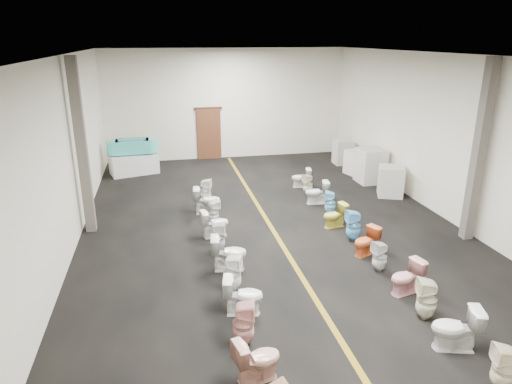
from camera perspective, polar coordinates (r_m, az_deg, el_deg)
The scene contains 39 objects.
floor at distance 12.27m, azimuth 2.12°, elevation -4.76°, with size 16.00×16.00×0.00m, color black.
ceiling at distance 11.26m, azimuth 2.40°, elevation 16.73°, with size 16.00×16.00×0.00m, color black.
wall_back at distance 19.29m, azimuth -3.64°, elevation 10.87°, with size 10.00×10.00×0.00m, color beige.
wall_front at distance 4.81m, azimuth 27.25°, elevation -17.09°, with size 10.00×10.00×0.00m, color beige.
wall_left at distance 11.44m, azimuth -22.89°, elevation 3.90°, with size 16.00×16.00×0.00m, color beige.
wall_right at distance 13.65m, azimuth 23.19°, elevation 6.08°, with size 16.00×16.00×0.00m, color beige.
aisle_stripe at distance 12.27m, azimuth 2.12°, elevation -4.75°, with size 0.12×15.60×0.01m, color #856613.
back_door at distance 19.34m, azimuth -5.90°, elevation 7.22°, with size 1.00×0.10×2.10m, color #562D19.
door_frame at distance 19.16m, azimuth -6.01°, elevation 10.36°, with size 1.15×0.08×0.10m, color #331C11.
column_left at distance 12.36m, azimuth -20.96°, elevation 5.15°, with size 0.25×0.25×4.50m, color #59544C.
column_right at distance 12.33m, azimuth 26.11°, elevation 4.44°, with size 0.25×0.25×4.50m, color #59544C.
display_table at distance 17.78m, azimuth -15.00°, elevation 3.42°, with size 1.71×0.85×0.76m, color silver.
bathtub at distance 17.62m, azimuth -15.18°, elevation 5.58°, with size 1.86×0.71×0.55m.
appliance_crate_a at distance 15.35m, azimuth 16.49°, elevation 1.30°, with size 0.76×0.76×0.98m, color beige.
appliance_crate_b at distance 16.59m, azimuth 14.14°, elevation 3.21°, with size 0.88×0.88×1.21m, color beige.
appliance_crate_c at distance 17.52m, azimuth 12.67°, elevation 3.63°, with size 0.80×0.80×0.91m, color silver.
appliance_crate_d at distance 18.86m, azimuth 10.80°, elevation 4.94°, with size 0.69×0.69×0.98m, color beige.
toilet_left_2 at distance 7.21m, azimuth 0.18°, elevation -20.21°, with size 0.41×0.71×0.73m, color #D89A86.
toilet_left_3 at distance 7.87m, azimuth -1.57°, elevation -16.11°, with size 0.36×0.37×0.81m, color #ECAAA4.
toilet_left_4 at distance 8.65m, azimuth -1.62°, elevation -12.81°, with size 0.42×0.73×0.75m, color white.
toilet_left_5 at distance 9.33m, azimuth -2.96°, elevation -10.09°, with size 0.36×0.37×0.81m, color white.
toilet_left_6 at distance 10.14m, azimuth -3.42°, elevation -7.62°, with size 0.44×0.78×0.79m, color silver.
toilet_left_7 at distance 10.95m, azimuth -4.80°, elevation -5.66°, with size 0.34×0.35×0.76m, color silver.
toilet_left_8 at distance 11.80m, azimuth -5.17°, elevation -3.92°, with size 0.40×0.71×0.72m, color white.
toilet_left_9 at distance 12.55m, azimuth -5.35°, elevation -2.56°, with size 0.31×0.32×0.70m, color silver.
toilet_left_10 at distance 13.35m, azimuth -6.16°, elevation -1.05°, with size 0.44×0.77×0.79m, color silver.
toilet_left_11 at distance 14.24m, azimuth -6.33°, elevation 0.16°, with size 0.34×0.35×0.76m, color white.
toilet_right_0 at distance 7.92m, azimuth 28.59°, elevation -18.77°, with size 0.34×0.34×0.75m, color #EFE5C5.
toilet_right_1 at distance 8.43m, azimuth 23.69°, elevation -15.38°, with size 0.44×0.77×0.78m, color silver.
toilet_right_2 at distance 9.03m, azimuth 20.57°, elevation -12.42°, with size 0.36×0.37×0.81m, color beige.
toilet_right_3 at distance 9.74m, azimuth 18.31°, elevation -10.10°, with size 0.39×0.69×0.71m, color pink.
toilet_right_4 at distance 10.44m, azimuth 15.21°, elevation -7.77°, with size 0.32×0.32×0.70m, color silver.
toilet_right_5 at distance 11.11m, azimuth 13.59°, elevation -6.03°, with size 0.38×0.67×0.68m, color #D9622C.
toilet_right_6 at distance 11.76m, azimuth 12.09°, elevation -4.12°, with size 0.37×0.37×0.81m, color #73C5F1.
toilet_right_7 at distance 12.51m, azimuth 9.82°, elevation -2.91°, with size 0.37×0.65×0.66m, color #D9CD46.
toilet_right_8 at distance 13.40m, azimuth 9.27°, elevation -1.32°, with size 0.32×0.32×0.70m, color #84D2F5.
toilet_right_9 at distance 14.18m, azimuth 7.61°, elevation -0.05°, with size 0.40×0.71×0.72m, color white.
toilet_right_10 at distance 14.99m, azimuth 6.49°, elevation 0.97°, with size 0.31×0.32×0.69m, color beige.
toilet_right_11 at distance 15.69m, azimuth 5.66°, elevation 1.78°, with size 0.37×0.65×0.66m, color white.
Camera 1 is at (-2.77, -10.90, 4.91)m, focal length 32.00 mm.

